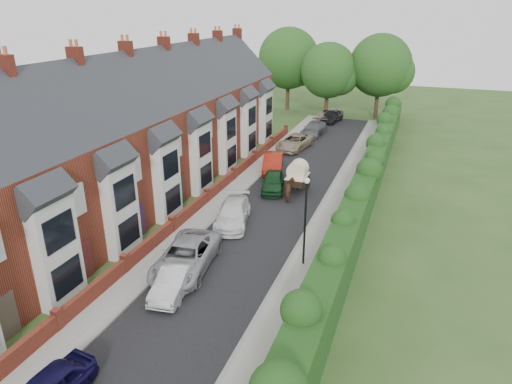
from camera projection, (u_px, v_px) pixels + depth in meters
ground at (217, 292)px, 22.79m from camera, size 140.00×140.00×0.00m
road at (275, 207)px, 32.51m from camera, size 6.00×58.00×0.02m
pavement_hedge_side at (332, 214)px, 31.19m from camera, size 2.20×58.00×0.12m
pavement_house_side at (225, 199)px, 33.72m from camera, size 1.70×58.00×0.12m
kerb_hedge_side at (317, 212)px, 31.52m from camera, size 0.18×58.00×0.13m
kerb_house_side at (235, 200)px, 33.46m from camera, size 0.18×58.00×0.13m
hedge at (360, 197)px, 30.04m from camera, size 2.10×58.00×2.85m
terrace_row at (136, 136)px, 33.23m from camera, size 9.05×40.50×11.50m
garden_wall_row at (207, 197)px, 33.01m from camera, size 0.35×40.35×1.10m
lamppost at (306, 211)px, 23.94m from camera, size 0.32×0.32×5.16m
tree_far_left at (331, 72)px, 56.32m from camera, size 7.14×6.80×9.29m
tree_far_right at (383, 67)px, 55.91m from camera, size 7.98×7.60×10.31m
tree_far_back at (292, 60)px, 60.47m from camera, size 8.40×8.00×10.82m
car_silver_a at (175, 280)px, 22.66m from camera, size 1.94×4.14×1.31m
car_silver_b at (186, 257)px, 24.49m from camera, size 3.33×5.96×1.57m
car_white at (233, 213)px, 29.77m from camera, size 3.14×5.24×1.42m
car_green at (273, 182)px, 35.16m from camera, size 2.64×4.42×1.41m
car_red at (273, 163)px, 39.28m from camera, size 2.75×4.91×1.53m
car_beige at (295, 142)px, 45.35m from camera, size 3.10×5.44×1.43m
car_grey at (314, 129)px, 50.25m from camera, size 2.34×5.08×1.44m
car_black at (332, 116)px, 55.92m from camera, size 2.51×4.68×1.51m
horse at (290, 190)px, 33.36m from camera, size 1.31×1.97×1.53m
horse_cart at (298, 174)px, 34.82m from camera, size 1.53×3.38×2.44m
car_extra_far at (329, 114)px, 57.39m from camera, size 2.64×4.89×1.30m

